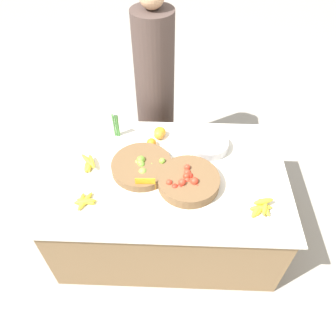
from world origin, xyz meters
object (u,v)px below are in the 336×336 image
at_px(price_sign, 145,184).
at_px(lime_bowl, 142,166).
at_px(vendor_person, 155,91).
at_px(tomato_basket, 188,181).
at_px(metal_bowl, 208,145).

bearing_deg(price_sign, lime_bowl, 100.74).
bearing_deg(price_sign, vendor_person, 88.70).
bearing_deg(tomato_basket, vendor_person, 106.16).
relative_size(lime_bowl, metal_bowl, 1.45).
relative_size(tomato_basket, price_sign, 3.15).
height_order(lime_bowl, price_sign, price_sign).
height_order(tomato_basket, vendor_person, vendor_person).
bearing_deg(metal_bowl, tomato_basket, -112.61).
bearing_deg(metal_bowl, price_sign, -136.11).
xyz_separation_m(tomato_basket, metal_bowl, (0.15, 0.35, -0.01)).
height_order(tomato_basket, price_sign, tomato_basket).
bearing_deg(tomato_basket, lime_bowl, 157.57).
distance_m(lime_bowl, price_sign, 0.18).
distance_m(metal_bowl, vendor_person, 0.73).
height_order(metal_bowl, price_sign, price_sign).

